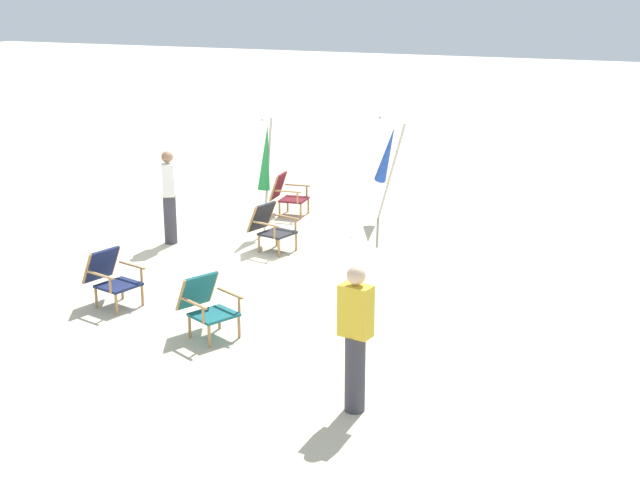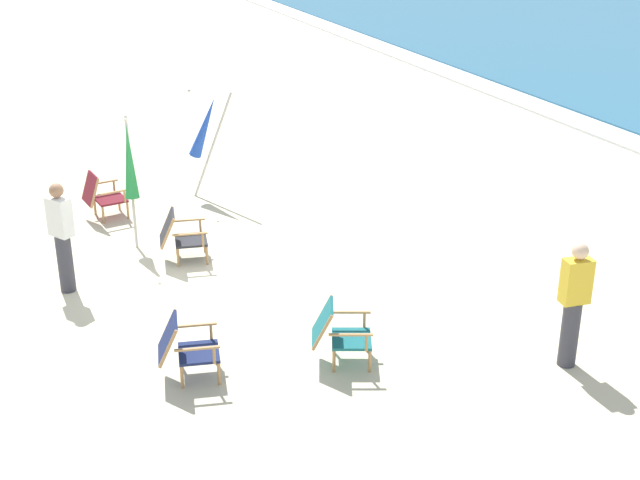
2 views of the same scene
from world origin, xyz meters
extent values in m
plane|color=beige|center=(0.00, 0.00, 0.00)|extent=(80.00, 80.00, 0.00)
cube|color=maroon|center=(-2.96, -0.58, 0.32)|extent=(0.56, 0.52, 0.04)
cube|color=maroon|center=(-2.93, -0.91, 0.57)|extent=(0.51, 0.24, 0.50)
cylinder|color=#AD7F4C|center=(-3.21, -0.39, 0.16)|extent=(0.04, 0.04, 0.32)
cylinder|color=#AD7F4C|center=(-2.75, -0.35, 0.16)|extent=(0.04, 0.04, 0.32)
cylinder|color=#AD7F4C|center=(-3.18, -0.82, 0.16)|extent=(0.04, 0.04, 0.32)
cylinder|color=#AD7F4C|center=(-2.71, -0.78, 0.16)|extent=(0.04, 0.04, 0.32)
cube|color=#AD7F4C|center=(-3.24, -0.63, 0.54)|extent=(0.08, 0.53, 0.02)
cylinder|color=#AD7F4C|center=(-3.25, -0.44, 0.43)|extent=(0.04, 0.04, 0.22)
cube|color=#AD7F4C|center=(-2.68, -0.58, 0.54)|extent=(0.08, 0.53, 0.02)
cylinder|color=#AD7F4C|center=(-2.70, -0.39, 0.43)|extent=(0.04, 0.04, 0.22)
cylinder|color=#AD7F4C|center=(-3.19, -0.93, 0.57)|extent=(0.06, 0.21, 0.51)
cylinder|color=#AD7F4C|center=(-2.68, -0.88, 0.57)|extent=(0.06, 0.21, 0.51)
cube|color=#28282D|center=(-0.69, 0.13, 0.32)|extent=(0.62, 0.59, 0.04)
cube|color=#28282D|center=(-0.77, -0.20, 0.56)|extent=(0.54, 0.36, 0.49)
cylinder|color=#AD7F4C|center=(-0.86, 0.40, 0.16)|extent=(0.04, 0.04, 0.32)
cylinder|color=#AD7F4C|center=(-0.41, 0.29, 0.16)|extent=(0.04, 0.04, 0.32)
cylinder|color=#AD7F4C|center=(-0.96, -0.02, 0.16)|extent=(0.04, 0.04, 0.32)
cylinder|color=#AD7F4C|center=(-0.51, -0.13, 0.16)|extent=(0.04, 0.04, 0.32)
cube|color=#AD7F4C|center=(-0.96, 0.18, 0.54)|extent=(0.16, 0.52, 0.02)
cylinder|color=#AD7F4C|center=(-0.92, 0.37, 0.43)|extent=(0.04, 0.04, 0.22)
cube|color=#AD7F4C|center=(-0.42, 0.05, 0.54)|extent=(0.16, 0.52, 0.02)
cylinder|color=#AD7F4C|center=(-0.37, 0.23, 0.43)|extent=(0.04, 0.04, 0.22)
cylinder|color=#AD7F4C|center=(-1.02, -0.14, 0.56)|extent=(0.10, 0.25, 0.49)
cylinder|color=#AD7F4C|center=(-0.52, -0.26, 0.56)|extent=(0.10, 0.25, 0.49)
cube|color=#196066|center=(3.05, 0.99, 0.32)|extent=(0.68, 0.66, 0.04)
cube|color=#196066|center=(2.90, 0.67, 0.55)|extent=(0.56, 0.45, 0.48)
cylinder|color=#AD7F4C|center=(2.93, 1.29, 0.16)|extent=(0.04, 0.04, 0.32)
cylinder|color=#AD7F4C|center=(3.35, 1.09, 0.16)|extent=(0.04, 0.04, 0.32)
cylinder|color=#AD7F4C|center=(2.75, 0.90, 0.16)|extent=(0.04, 0.04, 0.32)
cylinder|color=#AD7F4C|center=(3.17, 0.70, 0.16)|extent=(0.04, 0.04, 0.32)
cube|color=#AD7F4C|center=(2.79, 1.09, 0.54)|extent=(0.26, 0.49, 0.02)
cylinder|color=#AD7F4C|center=(2.87, 1.26, 0.43)|extent=(0.04, 0.04, 0.22)
cube|color=#AD7F4C|center=(3.29, 0.86, 0.54)|extent=(0.26, 0.49, 0.02)
cylinder|color=#AD7F4C|center=(3.38, 1.03, 0.43)|extent=(0.04, 0.04, 0.22)
cylinder|color=#AD7F4C|center=(2.67, 0.78, 0.55)|extent=(0.15, 0.26, 0.48)
cylinder|color=#AD7F4C|center=(3.13, 0.56, 0.55)|extent=(0.15, 0.26, 0.48)
cube|color=#19234C|center=(2.57, -0.80, 0.32)|extent=(0.63, 0.60, 0.04)
cube|color=#19234C|center=(2.47, -1.14, 0.56)|extent=(0.54, 0.37, 0.49)
cylinder|color=#AD7F4C|center=(2.40, -0.53, 0.16)|extent=(0.04, 0.04, 0.32)
cylinder|color=#AD7F4C|center=(2.85, -0.65, 0.16)|extent=(0.04, 0.04, 0.32)
cylinder|color=#AD7F4C|center=(2.28, -0.95, 0.16)|extent=(0.04, 0.04, 0.32)
cylinder|color=#AD7F4C|center=(2.74, -1.07, 0.16)|extent=(0.04, 0.04, 0.32)
cube|color=#AD7F4C|center=(2.29, -0.74, 0.54)|extent=(0.17, 0.52, 0.02)
cylinder|color=#AD7F4C|center=(2.34, -0.56, 0.43)|extent=(0.04, 0.04, 0.22)
cube|color=#AD7F4C|center=(2.83, -0.89, 0.54)|extent=(0.17, 0.52, 0.02)
cylinder|color=#AD7F4C|center=(2.88, -0.71, 0.43)|extent=(0.04, 0.04, 0.22)
cylinder|color=#AD7F4C|center=(2.23, -1.07, 0.56)|extent=(0.11, 0.26, 0.49)
cylinder|color=#AD7F4C|center=(2.72, -1.20, 0.56)|extent=(0.11, 0.26, 0.49)
cylinder|color=#B7B2A8|center=(-1.62, -0.49, 1.04)|extent=(0.30, 0.11, 2.09)
cone|color=#23843D|center=(-1.58, -0.50, 1.41)|extent=(0.40, 0.30, 1.17)
sphere|color=#B7B2A8|center=(-1.50, -0.52, 2.08)|extent=(0.06, 0.06, 0.06)
cylinder|color=#B7B2A8|center=(-3.09, 1.34, 0.98)|extent=(0.48, 0.68, 1.98)
cone|color=blue|center=(-3.17, 1.23, 1.32)|extent=(0.53, 0.64, 1.16)
sphere|color=#B7B2A8|center=(-3.31, 1.03, 1.96)|extent=(0.06, 0.06, 0.06)
cylinder|color=#383842|center=(4.23, 3.36, 0.43)|extent=(0.22, 0.22, 0.86)
cube|color=gold|center=(4.23, 3.36, 1.14)|extent=(0.25, 0.37, 0.56)
sphere|color=beige|center=(4.23, 3.36, 1.53)|extent=(0.20, 0.20, 0.20)
cylinder|color=#383842|center=(-0.42, -1.80, 0.43)|extent=(0.22, 0.22, 0.86)
cube|color=white|center=(-0.42, -1.80, 1.14)|extent=(0.39, 0.35, 0.56)
sphere|color=#9E7051|center=(-0.42, -1.80, 1.53)|extent=(0.20, 0.20, 0.20)
camera|label=1|loc=(12.36, 6.34, 4.47)|focal=50.00mm
camera|label=2|loc=(11.46, -3.38, 5.79)|focal=50.00mm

